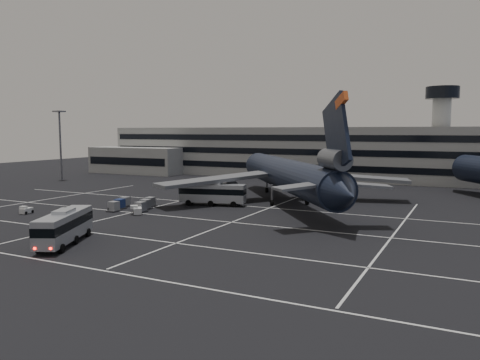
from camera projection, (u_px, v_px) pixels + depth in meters
The scene contains 11 objects.
ground at pixel (146, 220), 68.56m from camera, with size 260.00×260.00×0.00m, color black.
lane_markings at pixel (155, 220), 68.78m from camera, with size 90.00×55.62×0.01m.
terminal at pixel (294, 152), 132.48m from camera, with size 125.00×26.00×24.00m.
hills at pixel (411, 186), 213.19m from camera, with size 352.00×180.00×44.00m.
lightpole_left at pixel (60, 136), 122.86m from camera, with size 2.40×2.40×18.28m.
trijet_main at pixel (288, 175), 83.17m from camera, with size 39.87×49.26×18.08m.
bus_near at pixel (64, 225), 53.74m from camera, with size 7.20×11.49×4.04m.
bus_far at pixel (213, 193), 81.88m from camera, with size 11.92×5.47×4.10m.
tug_a at pixel (26, 210), 73.65m from camera, with size 1.50×2.13×1.26m.
tug_b at pixel (138, 210), 73.10m from camera, with size 2.50×2.60×1.45m.
uld_cluster at pixel (133, 204), 78.11m from camera, with size 8.33×9.00×1.65m.
Camera 1 is at (42.42, -54.36, 13.01)m, focal length 35.00 mm.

